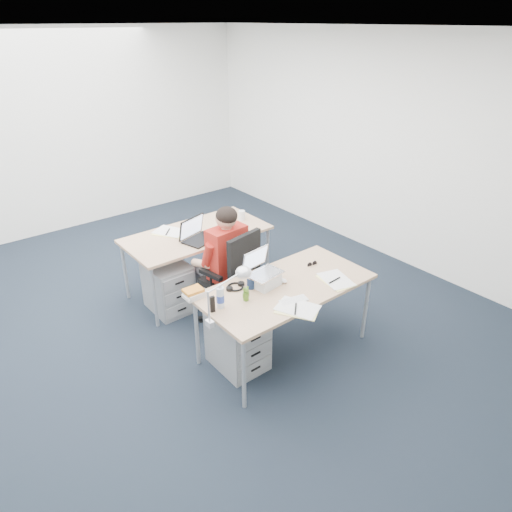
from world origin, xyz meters
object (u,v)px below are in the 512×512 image
at_px(desk_near, 286,289).
at_px(headphones, 235,286).
at_px(bear_figurine, 246,294).
at_px(office_chair, 231,295).
at_px(drawer_pedestal_near, 238,340).
at_px(water_bottle, 220,296).
at_px(silver_laptop, 265,270).
at_px(drawer_pedestal_far, 169,287).
at_px(book_stack, 194,293).
at_px(computer_mouse, 283,281).
at_px(sunglasses, 312,264).
at_px(dark_laptop, 200,229).
at_px(desk_far, 197,237).
at_px(seated_person, 219,261).
at_px(wireless_keyboard, 294,300).
at_px(far_cup, 242,215).
at_px(can_koozie, 251,282).
at_px(cordless_phone, 212,304).
at_px(desk_lamp, 223,297).

bearing_deg(desk_near, headphones, 147.08).
bearing_deg(bear_figurine, office_chair, 59.86).
distance_m(drawer_pedestal_near, water_bottle, 0.59).
distance_m(drawer_pedestal_near, silver_laptop, 0.70).
xyz_separation_m(office_chair, drawer_pedestal_far, (-0.41, 0.60, -0.02)).
relative_size(office_chair, bear_figurine, 8.01).
height_order(headphones, bear_figurine, bear_figurine).
bearing_deg(book_stack, headphones, -15.52).
relative_size(desk_near, computer_mouse, 16.97).
bearing_deg(sunglasses, book_stack, 175.88).
bearing_deg(water_bottle, computer_mouse, -1.87).
distance_m(bear_figurine, dark_laptop, 1.29).
distance_m(desk_far, silver_laptop, 1.37).
relative_size(seated_person, bear_figurine, 9.62).
distance_m(desk_far, seated_person, 0.57).
height_order(wireless_keyboard, far_cup, far_cup).
height_order(dark_laptop, far_cup, dark_laptop).
relative_size(drawer_pedestal_far, dark_laptop, 1.54).
distance_m(water_bottle, far_cup, 1.87).
bearing_deg(silver_laptop, can_koozie, 153.28).
bearing_deg(cordless_phone, bear_figurine, 5.09).
relative_size(desk_far, can_koozie, 13.38).
relative_size(seated_person, cordless_phone, 8.65).
height_order(office_chair, drawer_pedestal_far, office_chair).
relative_size(wireless_keyboard, cordless_phone, 1.66).
relative_size(desk_near, far_cup, 14.50).
bearing_deg(headphones, seated_person, 66.03).
relative_size(desk_near, can_koozie, 13.38).
distance_m(office_chair, drawer_pedestal_near, 0.72).
xyz_separation_m(silver_laptop, cordless_phone, (-0.60, -0.05, -0.09)).
distance_m(headphones, book_stack, 0.38).
relative_size(book_stack, far_cup, 1.58).
height_order(headphones, can_koozie, can_koozie).
bearing_deg(dark_laptop, computer_mouse, -101.62).
height_order(desk_near, drawer_pedestal_near, desk_near).
bearing_deg(desk_lamp, headphones, 25.54).
distance_m(computer_mouse, desk_lamp, 0.80).
bearing_deg(wireless_keyboard, desk_near, 76.71).
distance_m(seated_person, drawer_pedestal_far, 0.68).
bearing_deg(cordless_phone, wireless_keyboard, -14.42).
bearing_deg(far_cup, office_chair, -133.65).
bearing_deg(desk_lamp, drawer_pedestal_near, 18.46).
bearing_deg(book_stack, far_cup, 39.28).
distance_m(desk_near, computer_mouse, 0.09).
relative_size(desk_far, headphones, 8.26).
bearing_deg(water_bottle, headphones, 31.48).
bearing_deg(headphones, water_bottle, -150.02).
distance_m(drawer_pedestal_near, computer_mouse, 0.68).
xyz_separation_m(desk_far, seated_person, (-0.09, -0.56, -0.05)).
xyz_separation_m(desk_far, office_chair, (-0.07, -0.74, -0.39)).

